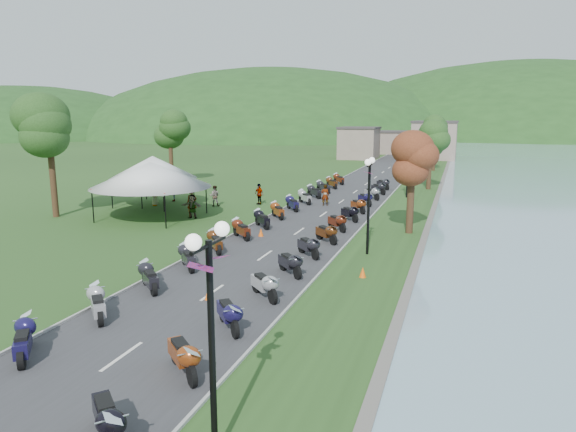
% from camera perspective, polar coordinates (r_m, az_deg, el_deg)
% --- Properties ---
extents(road, '(7.00, 120.00, 0.02)m').
position_cam_1_polar(road, '(49.50, 7.49, 2.69)').
color(road, '#37373A').
rests_on(road, ground).
extents(hills_backdrop, '(360.00, 120.00, 76.00)m').
position_cam_1_polar(hills_backdrop, '(208.40, 16.20, 8.72)').
color(hills_backdrop, '#285621').
rests_on(hills_backdrop, ground).
extents(far_building, '(18.00, 16.00, 5.00)m').
position_cam_1_polar(far_building, '(93.88, 11.74, 8.03)').
color(far_building, gray).
rests_on(far_building, ground).
extents(moto_row_left, '(2.60, 50.62, 1.10)m').
position_cam_1_polar(moto_row_left, '(31.90, -4.09, -0.92)').
color(moto_row_left, '#331411').
rests_on(moto_row_left, ground).
extents(moto_row_right, '(2.60, 44.50, 1.10)m').
position_cam_1_polar(moto_row_right, '(31.11, 4.90, -1.25)').
color(moto_row_right, '#331411').
rests_on(moto_row_right, ground).
extents(streetlamp_near, '(1.40, 1.40, 5.00)m').
position_cam_1_polar(streetlamp_near, '(10.92, -8.45, -14.47)').
color(streetlamp_near, black).
rests_on(streetlamp_near, ground).
extents(vendor_tent_main, '(5.64, 5.64, 4.00)m').
position_cam_1_polar(vendor_tent_main, '(37.60, -14.92, 2.81)').
color(vendor_tent_main, silver).
rests_on(vendor_tent_main, ground).
extents(vendor_tent_side, '(4.66, 4.66, 4.00)m').
position_cam_1_polar(vendor_tent_side, '(42.89, -14.70, 3.81)').
color(vendor_tent_side, silver).
rests_on(vendor_tent_side, ground).
extents(tree_park_left, '(3.86, 3.86, 10.72)m').
position_cam_1_polar(tree_park_left, '(40.00, -24.96, 7.47)').
color(tree_park_left, '#2D5920').
rests_on(tree_park_left, ground).
extents(tree_lakeside, '(2.55, 2.55, 7.08)m').
position_cam_1_polar(tree_lakeside, '(32.15, 13.57, 4.29)').
color(tree_lakeside, '#2D5920').
rests_on(tree_lakeside, ground).
extents(pedestrian_a, '(0.86, 0.76, 1.95)m').
position_cam_1_polar(pedestrian_a, '(37.78, -10.58, -0.04)').
color(pedestrian_a, slate).
rests_on(pedestrian_a, ground).
extents(pedestrian_b, '(0.91, 0.69, 1.67)m').
position_cam_1_polar(pedestrian_b, '(41.77, -8.13, 1.10)').
color(pedestrian_b, slate).
rests_on(pedestrian_b, ground).
extents(pedestrian_c, '(1.05, 1.24, 1.81)m').
position_cam_1_polar(pedestrian_c, '(44.82, -12.62, 1.62)').
color(pedestrian_c, slate).
rests_on(pedestrian_c, ground).
extents(traffic_cone_near, '(0.35, 0.35, 0.54)m').
position_cam_1_polar(traffic_cone_near, '(20.76, -8.80, -8.49)').
color(traffic_cone_near, '#F2590C').
rests_on(traffic_cone_near, ground).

